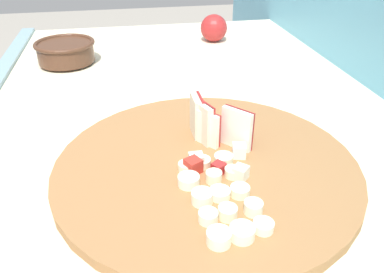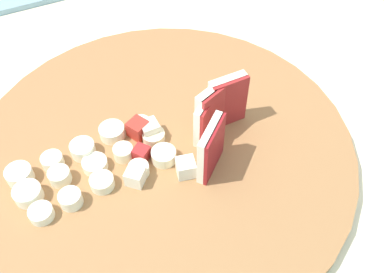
{
  "view_description": "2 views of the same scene",
  "coord_description": "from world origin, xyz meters",
  "views": [
    {
      "loc": [
        0.56,
        -0.11,
        1.22
      ],
      "look_at": [
        0.1,
        -0.02,
        0.94
      ],
      "focal_mm": 36.29,
      "sensor_mm": 36.0,
      "label": 1
    },
    {
      "loc": [
        0.2,
        0.29,
        1.27
      ],
      "look_at": [
        0.07,
        0.03,
        0.92
      ],
      "focal_mm": 38.59,
      "sensor_mm": 36.0,
      "label": 2
    }
  ],
  "objects": [
    {
      "name": "apple_dice_pile",
      "position": [
        0.12,
        0.01,
        0.9
      ],
      "size": [
        0.08,
        0.1,
        0.02
      ],
      "color": "beige",
      "rests_on": "cutting_board"
    },
    {
      "name": "apple_wedge_fan",
      "position": [
        0.04,
        0.02,
        0.93
      ],
      "size": [
        0.1,
        0.08,
        0.07
      ],
      "color": "#A32323",
      "rests_on": "cutting_board"
    },
    {
      "name": "cutting_board",
      "position": [
        0.1,
        0.0,
        0.89
      ],
      "size": [
        0.45,
        0.45,
        0.02
      ],
      "primitive_type": "cylinder",
      "color": "olive",
      "rests_on": "tiled_countertop"
    },
    {
      "name": "ceramic_bowl",
      "position": [
        -0.41,
        -0.24,
        0.91
      ],
      "size": [
        0.15,
        0.15,
        0.06
      ],
      "color": "#4C2D1E",
      "rests_on": "tiled_countertop"
    },
    {
      "name": "banana_slice_rows",
      "position": [
        0.18,
        -0.0,
        0.9
      ],
      "size": [
        0.18,
        0.1,
        0.02
      ],
      "color": "#F4EAC6",
      "rests_on": "cutting_board"
    },
    {
      "name": "whole_apple",
      "position": [
        -0.53,
        0.16,
        0.92
      ],
      "size": [
        0.08,
        0.08,
        0.08
      ],
      "primitive_type": "sphere",
      "color": "#A32323",
      "rests_on": "tiled_countertop"
    }
  ]
}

